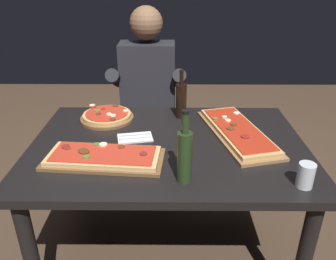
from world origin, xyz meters
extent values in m
plane|color=#4C3828|center=(0.00, 0.00, 0.00)|extent=(6.40, 6.40, 0.00)
cube|color=black|center=(0.00, 0.00, 0.72)|extent=(1.40, 0.96, 0.04)
cylinder|color=black|center=(-0.62, -0.40, 0.35)|extent=(0.07, 0.07, 0.70)
cylinder|color=black|center=(-0.62, 0.40, 0.35)|extent=(0.07, 0.07, 0.70)
cylinder|color=black|center=(0.62, 0.40, 0.35)|extent=(0.07, 0.07, 0.70)
cube|color=brown|center=(-0.30, -0.18, 0.75)|extent=(0.57, 0.28, 0.02)
cube|color=#DBB270|center=(-0.30, -0.18, 0.77)|extent=(0.52, 0.25, 0.02)
cube|color=red|center=(-0.30, -0.18, 0.78)|extent=(0.48, 0.22, 0.01)
cylinder|color=#4C7F2D|center=(-0.34, -0.10, 0.78)|extent=(0.03, 0.03, 0.01)
cylinder|color=#4C7F2D|center=(-0.36, -0.22, 0.78)|extent=(0.03, 0.03, 0.01)
cylinder|color=beige|center=(-0.31, -0.10, 0.79)|extent=(0.04, 0.04, 0.01)
cylinder|color=brown|center=(-0.22, -0.12, 0.78)|extent=(0.03, 0.03, 0.01)
cylinder|color=brown|center=(-0.47, -0.14, 0.78)|extent=(0.03, 0.03, 0.00)
cylinder|color=brown|center=(-0.39, -0.16, 0.78)|extent=(0.04, 0.04, 0.01)
cylinder|color=brown|center=(-0.38, -0.17, 0.79)|extent=(0.04, 0.04, 0.01)
cylinder|color=maroon|center=(-0.11, -0.19, 0.79)|extent=(0.03, 0.03, 0.01)
cylinder|color=maroon|center=(-0.48, -0.12, 0.79)|extent=(0.04, 0.04, 0.01)
cube|color=olive|center=(0.37, 0.10, 0.75)|extent=(0.39, 0.67, 0.02)
cube|color=tan|center=(0.37, 0.10, 0.77)|extent=(0.35, 0.62, 0.02)
cube|color=#B72D19|center=(0.37, 0.10, 0.78)|extent=(0.31, 0.57, 0.01)
cylinder|color=beige|center=(0.32, 0.23, 0.79)|extent=(0.03, 0.03, 0.01)
cylinder|color=maroon|center=(0.39, -0.01, 0.79)|extent=(0.04, 0.04, 0.01)
cylinder|color=brown|center=(0.33, 0.08, 0.78)|extent=(0.04, 0.04, 0.01)
cylinder|color=beige|center=(0.33, 0.19, 0.79)|extent=(0.03, 0.03, 0.01)
cylinder|color=#4C7F2D|center=(0.27, 0.21, 0.79)|extent=(0.03, 0.03, 0.01)
cylinder|color=beige|center=(0.40, 0.29, 0.78)|extent=(0.04, 0.04, 0.00)
cylinder|color=brown|center=(0.35, 0.13, 0.79)|extent=(0.04, 0.04, 0.01)
cylinder|color=brown|center=(-0.36, 0.30, 0.75)|extent=(0.31, 0.31, 0.02)
cylinder|color=tan|center=(-0.36, 0.30, 0.77)|extent=(0.28, 0.28, 0.02)
cylinder|color=red|center=(-0.36, 0.30, 0.78)|extent=(0.25, 0.25, 0.01)
cylinder|color=brown|center=(-0.47, 0.40, 0.79)|extent=(0.03, 0.03, 0.01)
cylinder|color=beige|center=(-0.32, 0.25, 0.78)|extent=(0.03, 0.03, 0.01)
cylinder|color=beige|center=(-0.34, 0.27, 0.79)|extent=(0.03, 0.03, 0.01)
cylinder|color=maroon|center=(-0.39, 0.34, 0.78)|extent=(0.03, 0.03, 0.01)
cylinder|color=brown|center=(-0.31, 0.20, 0.79)|extent=(0.04, 0.04, 0.01)
cylinder|color=#4C7F2D|center=(-0.42, 0.32, 0.79)|extent=(0.04, 0.04, 0.01)
cylinder|color=beige|center=(-0.47, 0.40, 0.79)|extent=(0.04, 0.04, 0.01)
cylinder|color=beige|center=(-0.25, 0.32, 0.79)|extent=(0.03, 0.03, 0.01)
cylinder|color=brown|center=(-0.33, 0.39, 0.79)|extent=(0.03, 0.03, 0.01)
cylinder|color=maroon|center=(-0.46, 0.38, 0.78)|extent=(0.04, 0.04, 0.00)
cylinder|color=maroon|center=(-0.41, 0.27, 0.78)|extent=(0.03, 0.03, 0.01)
cylinder|color=black|center=(0.08, 0.34, 0.84)|extent=(0.06, 0.06, 0.20)
cylinder|color=black|center=(0.08, 0.34, 0.98)|extent=(0.02, 0.02, 0.07)
cylinder|color=black|center=(0.08, 0.34, 1.02)|extent=(0.02, 0.02, 0.01)
cylinder|color=#233819|center=(0.07, -0.33, 0.85)|extent=(0.06, 0.06, 0.22)
cylinder|color=#233819|center=(0.07, -0.33, 1.01)|extent=(0.03, 0.03, 0.08)
cylinder|color=black|center=(0.07, -0.33, 1.05)|extent=(0.03, 0.03, 0.01)
cylinder|color=silver|center=(0.56, -0.37, 0.79)|extent=(0.07, 0.07, 0.11)
cylinder|color=#5B3814|center=(0.56, -0.37, 0.76)|extent=(0.06, 0.06, 0.04)
cube|color=white|center=(-0.17, 0.05, 0.74)|extent=(0.20, 0.14, 0.01)
cube|color=silver|center=(-0.17, 0.03, 0.75)|extent=(0.17, 0.04, 0.00)
cube|color=silver|center=(-0.18, 0.07, 0.75)|extent=(0.17, 0.05, 0.00)
cube|color=black|center=(-0.15, 0.78, 0.43)|extent=(0.44, 0.44, 0.04)
cube|color=black|center=(-0.15, 0.98, 0.66)|extent=(0.40, 0.04, 0.42)
cylinder|color=black|center=(-0.34, 0.59, 0.21)|extent=(0.04, 0.04, 0.41)
cylinder|color=black|center=(0.04, 0.59, 0.21)|extent=(0.04, 0.04, 0.41)
cylinder|color=black|center=(-0.34, 0.97, 0.21)|extent=(0.04, 0.04, 0.41)
cylinder|color=black|center=(0.04, 0.97, 0.21)|extent=(0.04, 0.04, 0.41)
cylinder|color=#23232D|center=(-0.25, 0.60, 0.23)|extent=(0.11, 0.11, 0.45)
cylinder|color=#23232D|center=(-0.05, 0.60, 0.23)|extent=(0.11, 0.11, 0.45)
cube|color=#23232D|center=(-0.15, 0.68, 0.51)|extent=(0.34, 0.40, 0.12)
cube|color=#232328|center=(-0.15, 0.78, 0.83)|extent=(0.38, 0.22, 0.52)
sphere|color=brown|center=(-0.15, 0.78, 1.22)|extent=(0.22, 0.22, 0.22)
cylinder|color=#232328|center=(-0.37, 0.73, 0.86)|extent=(0.09, 0.31, 0.21)
cylinder|color=#232328|center=(0.07, 0.73, 0.86)|extent=(0.09, 0.31, 0.21)
camera|label=1|loc=(0.01, -1.51, 1.55)|focal=35.76mm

